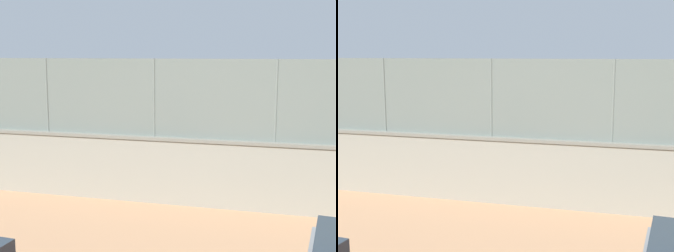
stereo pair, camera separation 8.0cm
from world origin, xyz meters
TOP-DOWN VIEW (x-y plane):
  - ground_plane at (0.00, 0.00)m, footprint 260.00×260.00m
  - perimeter_wall at (2.04, 9.74)m, footprint 25.31×0.45m
  - fence_panel_on_wall at (2.04, 9.74)m, footprint 24.87×0.10m
  - player_near_wall_returning at (3.57, 1.92)m, footprint 0.73×1.10m
  - player_at_service_line at (-4.56, 2.81)m, footprint 1.27×0.75m
  - player_foreground_swinging at (-2.58, 0.69)m, footprint 0.76×1.26m
  - sports_ball at (2.30, 3.43)m, footprint 0.14×0.14m

SIDE VIEW (x-z plane):
  - ground_plane at x=0.00m, z-range 0.00..0.00m
  - perimeter_wall at x=2.04m, z-range 0.01..1.79m
  - player_foreground_swinging at x=-2.58m, z-range 0.15..1.76m
  - player_at_service_line at x=-4.56m, z-range 0.15..1.76m
  - player_near_wall_returning at x=3.57m, z-range 0.16..1.88m
  - sports_ball at x=2.30m, z-range 1.50..1.64m
  - fence_panel_on_wall at x=2.04m, z-range 1.78..3.81m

